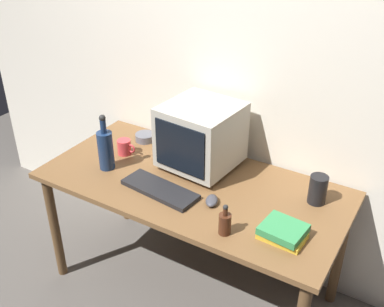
{
  "coord_description": "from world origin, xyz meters",
  "views": [
    {
      "loc": [
        1.07,
        -1.76,
        2.13
      ],
      "look_at": [
        0.0,
        0.0,
        0.94
      ],
      "focal_mm": 43.29,
      "sensor_mm": 36.0,
      "label": 1
    }
  ],
  "objects": [
    {
      "name": "mug",
      "position": [
        -0.5,
        0.06,
        0.8
      ],
      "size": [
        0.12,
        0.08,
        0.09
      ],
      "color": "#CC383D",
      "rests_on": "desk"
    },
    {
      "name": "book_stack",
      "position": [
        0.58,
        -0.17,
        0.79
      ],
      "size": [
        0.21,
        0.19,
        0.06
      ],
      "color": "gold",
      "rests_on": "desk"
    },
    {
      "name": "desk",
      "position": [
        0.0,
        0.0,
        0.67
      ],
      "size": [
        1.64,
        0.78,
        0.76
      ],
      "color": "brown",
      "rests_on": "ground"
    },
    {
      "name": "keyboard",
      "position": [
        -0.1,
        -0.16,
        0.77
      ],
      "size": [
        0.43,
        0.2,
        0.02
      ],
      "primitive_type": "cube",
      "rotation": [
        0.0,
        0.0,
        -0.11
      ],
      "color": "black",
      "rests_on": "desk"
    },
    {
      "name": "crt_monitor",
      "position": [
        -0.05,
        0.17,
        0.95
      ],
      "size": [
        0.41,
        0.42,
        0.37
      ],
      "color": "#B2AD9E",
      "rests_on": "desk"
    },
    {
      "name": "bottle_short",
      "position": [
        0.34,
        -0.28,
        0.81
      ],
      "size": [
        0.06,
        0.06,
        0.16
      ],
      "color": "#472314",
      "rests_on": "desk"
    },
    {
      "name": "metal_canister",
      "position": [
        0.62,
        0.17,
        0.83
      ],
      "size": [
        0.09,
        0.09,
        0.15
      ],
      "primitive_type": "cylinder",
      "color": "black",
      "rests_on": "desk"
    },
    {
      "name": "ground_plane",
      "position": [
        0.0,
        0.0,
        0.0
      ],
      "size": [
        6.0,
        6.0,
        0.0
      ],
      "primitive_type": "plane",
      "color": "#56514C"
    },
    {
      "name": "cd_spindle",
      "position": [
        -0.49,
        0.25,
        0.78
      ],
      "size": [
        0.12,
        0.12,
        0.04
      ],
      "primitive_type": "cylinder",
      "color": "#595B66",
      "rests_on": "desk"
    },
    {
      "name": "back_wall",
      "position": [
        0.0,
        0.45,
        1.25
      ],
      "size": [
        4.0,
        0.08,
        2.5
      ],
      "primitive_type": "cube",
      "color": "silver",
      "rests_on": "ground"
    },
    {
      "name": "computer_mouse",
      "position": [
        0.18,
        -0.11,
        0.77
      ],
      "size": [
        0.09,
        0.12,
        0.04
      ],
      "primitive_type": "ellipsoid",
      "rotation": [
        0.0,
        0.0,
        0.39
      ],
      "color": "#3F3F47",
      "rests_on": "desk"
    },
    {
      "name": "bottle_tall",
      "position": [
        -0.49,
        -0.12,
        0.88
      ],
      "size": [
        0.09,
        0.09,
        0.33
      ],
      "color": "navy",
      "rests_on": "desk"
    }
  ]
}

